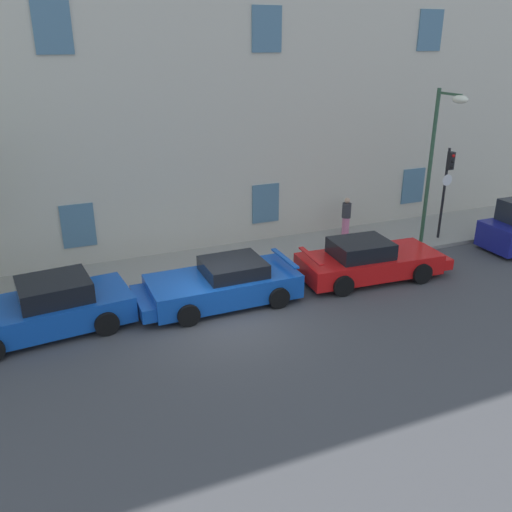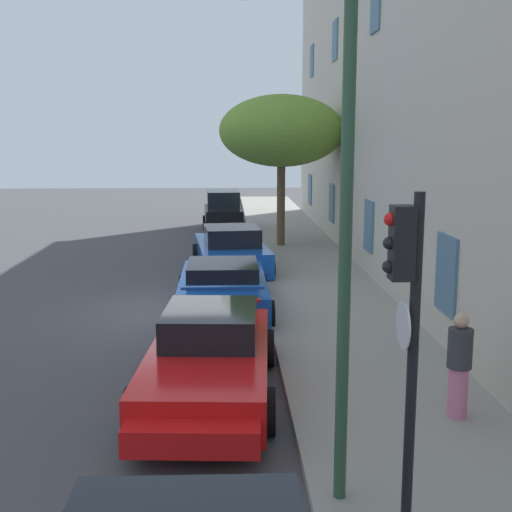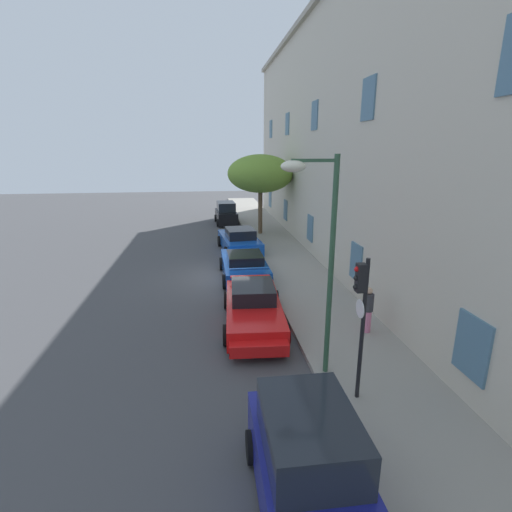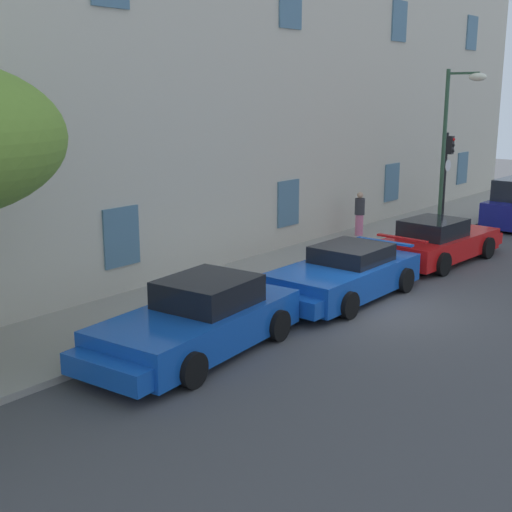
% 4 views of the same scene
% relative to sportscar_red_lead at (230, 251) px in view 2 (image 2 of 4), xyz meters
% --- Properties ---
extents(ground_plane, '(80.00, 80.00, 0.00)m').
position_rel_sportscar_red_lead_xyz_m(ground_plane, '(5.04, -1.29, -0.63)').
color(ground_plane, '#444447').
extents(sidewalk, '(60.00, 3.25, 0.14)m').
position_rel_sportscar_red_lead_xyz_m(sidewalk, '(5.04, 2.45, -0.56)').
color(sidewalk, gray).
rests_on(sidewalk, ground).
extents(building_facade, '(43.36, 4.34, 13.48)m').
position_rel_sportscar_red_lead_xyz_m(building_facade, '(5.04, 6.00, 6.13)').
color(building_facade, beige).
rests_on(building_facade, ground).
extents(sportscar_red_lead, '(5.20, 2.59, 1.46)m').
position_rel_sportscar_red_lead_xyz_m(sportscar_red_lead, '(0.00, 0.00, 0.00)').
color(sportscar_red_lead, '#144CB2').
rests_on(sportscar_red_lead, ground).
extents(sportscar_yellow_flank, '(4.90, 2.27, 1.31)m').
position_rel_sportscar_red_lead_xyz_m(sportscar_yellow_flank, '(5.08, -0.21, -0.04)').
color(sportscar_yellow_flank, '#144CB2').
rests_on(sportscar_yellow_flank, ground).
extents(sportscar_white_middle, '(5.17, 2.34, 1.37)m').
position_rel_sportscar_red_lead_xyz_m(sportscar_white_middle, '(10.47, -0.41, -0.02)').
color(sportscar_white_middle, red).
rests_on(sportscar_white_middle, ground).
extents(hatchback_distant, '(3.71, 1.91, 1.83)m').
position_rel_sportscar_red_lead_xyz_m(hatchback_distant, '(-8.77, -0.28, 0.20)').
color(hatchback_distant, black).
rests_on(hatchback_distant, ground).
extents(tree_near_kerb, '(4.61, 4.61, 5.58)m').
position_rel_sportscar_red_lead_xyz_m(tree_near_kerb, '(-4.11, 1.93, 3.76)').
color(tree_near_kerb, brown).
rests_on(tree_near_kerb, sidewalk).
extents(traffic_light, '(0.44, 0.36, 3.55)m').
position_rel_sportscar_red_lead_xyz_m(traffic_light, '(14.93, 1.50, 1.94)').
color(traffic_light, black).
rests_on(traffic_light, sidewalk).
extents(street_lamp, '(0.44, 1.42, 5.77)m').
position_rel_sportscar_red_lead_xyz_m(street_lamp, '(13.74, 0.74, 3.49)').
color(street_lamp, '#2D5138').
rests_on(street_lamp, sidewalk).
extents(pedestrian_admiring, '(0.42, 0.42, 1.56)m').
position_rel_sportscar_red_lead_xyz_m(pedestrian_admiring, '(11.65, 3.23, 0.31)').
color(pedestrian_admiring, pink).
rests_on(pedestrian_admiring, sidewalk).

